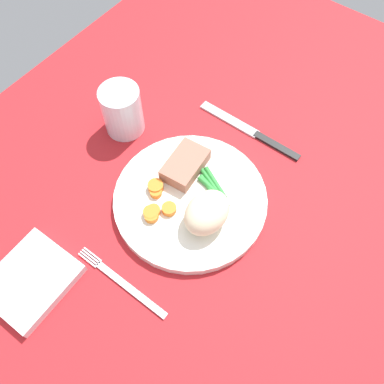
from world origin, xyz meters
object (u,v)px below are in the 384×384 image
(dinner_plate, at_px, (192,197))
(knife, at_px, (251,132))
(fork, at_px, (123,283))
(napkin, at_px, (31,280))
(water_glass, at_px, (123,113))
(meat_portion, at_px, (185,165))

(dinner_plate, relative_size, knife, 1.20)
(fork, xyz_separation_m, knife, (0.35, -0.00, -0.00))
(napkin, bearing_deg, fork, -54.39)
(fork, bearing_deg, water_glass, 41.66)
(fork, xyz_separation_m, water_glass, (0.22, 0.19, 0.04))
(knife, xyz_separation_m, napkin, (-0.42, 0.11, 0.01))
(napkin, bearing_deg, knife, -14.30)
(water_glass, relative_size, napkin, 0.74)
(meat_portion, xyz_separation_m, water_glass, (0.02, 0.15, 0.01))
(meat_portion, distance_m, water_glass, 0.15)
(fork, distance_m, water_glass, 0.29)
(knife, bearing_deg, fork, -179.77)
(knife, relative_size, napkin, 1.69)
(meat_portion, distance_m, napkin, 0.29)
(dinner_plate, bearing_deg, fork, -179.14)
(knife, height_order, water_glass, water_glass)
(fork, height_order, knife, knife)
(water_glass, height_order, napkin, water_glass)
(dinner_plate, xyz_separation_m, meat_portion, (0.03, 0.04, 0.02))
(meat_portion, height_order, knife, meat_portion)
(dinner_plate, height_order, water_glass, water_glass)
(napkin, bearing_deg, dinner_plate, -22.87)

